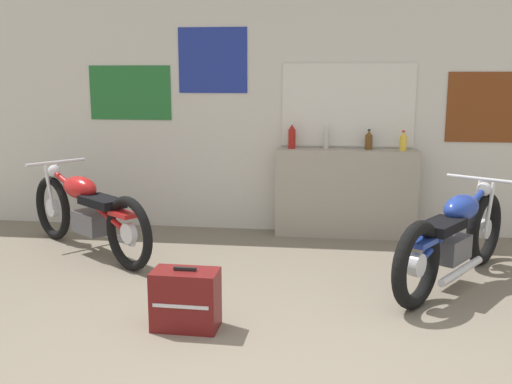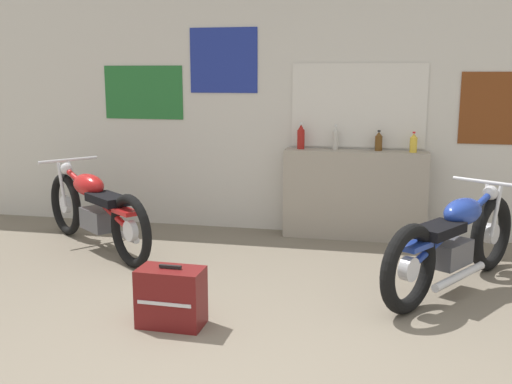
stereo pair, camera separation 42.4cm
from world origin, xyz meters
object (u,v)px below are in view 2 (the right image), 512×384
object	(u,v)px
bottle_leftmost	(301,137)
motorcycle_blue	(455,242)
bottle_center	(379,142)
bottle_left_center	(335,138)
motorcycle_red	(95,209)
hard_case_darkred	(171,297)
bottle_right_center	(413,143)

from	to	relation	value
bottle_leftmost	motorcycle_blue	bearing A→B (deg)	-44.49
bottle_center	bottle_leftmost	bearing A→B (deg)	-178.45
bottle_left_center	motorcycle_blue	size ratio (longest dim) A/B	0.15
motorcycle_blue	motorcycle_red	world-z (taller)	motorcycle_red
bottle_left_center	bottle_center	xyz separation A→B (m)	(0.45, 0.00, -0.02)
bottle_leftmost	bottle_center	world-z (taller)	bottle_leftmost
bottle_leftmost	bottle_left_center	bearing A→B (deg)	2.92
hard_case_darkred	bottle_center	bearing A→B (deg)	62.99
bottle_center	hard_case_darkred	xyz separation A→B (m)	(-1.34, -2.64, -0.83)
bottle_right_center	motorcycle_blue	distance (m)	1.57
motorcycle_blue	motorcycle_red	size ratio (longest dim) A/B	1.03
bottle_left_center	motorcycle_blue	xyz separation A→B (m)	(1.10, -1.46, -0.66)
bottle_leftmost	bottle_left_center	distance (m)	0.37
bottle_left_center	motorcycle_red	distance (m)	2.58
bottle_leftmost	hard_case_darkred	xyz separation A→B (m)	(-0.53, -2.61, -0.86)
bottle_center	motorcycle_red	size ratio (longest dim) A/B	0.12
motorcycle_red	bottle_right_center	bearing A→B (deg)	17.47
bottle_right_center	motorcycle_red	size ratio (longest dim) A/B	0.12
motorcycle_red	hard_case_darkred	xyz separation A→B (m)	(1.39, -1.60, -0.21)
bottle_center	bottle_left_center	bearing A→B (deg)	-179.57
bottle_left_center	hard_case_darkred	bearing A→B (deg)	-108.74
motorcycle_blue	motorcycle_red	xyz separation A→B (m)	(-3.38, 0.43, 0.01)
motorcycle_blue	hard_case_darkred	distance (m)	2.32
motorcycle_red	bottle_left_center	bearing A→B (deg)	24.29
bottle_leftmost	bottle_center	bearing A→B (deg)	1.55
bottle_center	motorcycle_blue	xyz separation A→B (m)	(0.65, -1.47, -0.64)
bottle_leftmost	motorcycle_blue	world-z (taller)	bottle_leftmost
bottle_right_center	motorcycle_blue	size ratio (longest dim) A/B	0.12
motorcycle_blue	hard_case_darkred	xyz separation A→B (m)	(-2.00, -1.17, -0.20)
motorcycle_red	bottle_leftmost	bearing A→B (deg)	27.83
motorcycle_red	motorcycle_blue	bearing A→B (deg)	-7.31
bottle_left_center	bottle_center	world-z (taller)	bottle_left_center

